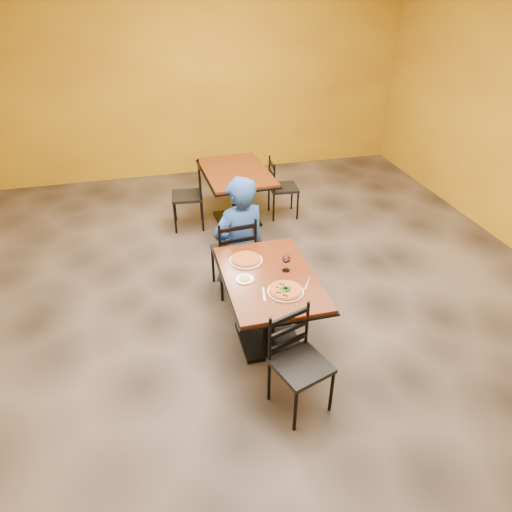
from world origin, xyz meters
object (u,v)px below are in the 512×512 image
object	(u,v)px
chair_main_far	(233,252)
table_second	(236,184)
wine_glass	(286,262)
pizza_main	(286,290)
side_plate	(245,279)
plate_far	(246,260)
chair_second_left	(187,196)
plate_main	(286,291)
chair_main_near	(301,366)
diner	(240,233)
chair_second_right	(283,188)
table_main	(269,294)
pizza_far	(246,259)

from	to	relation	value
chair_main_far	table_second	bearing A→B (deg)	-107.68
chair_main_far	wine_glass	world-z (taller)	wine_glass
chair_main_far	pizza_main	world-z (taller)	chair_main_far
chair_main_far	side_plate	size ratio (longest dim) A/B	5.80
chair_main_far	plate_far	bearing A→B (deg)	85.27
chair_main_far	chair_second_left	bearing A→B (deg)	-83.60
plate_main	side_plate	distance (m)	0.39
table_second	side_plate	distance (m)	2.57
chair_main_near	diner	xyz separation A→B (m)	(-0.08, 1.84, 0.21)
chair_main_near	diner	bearing A→B (deg)	74.29
plate_main	plate_far	size ratio (longest dim) A/B	1.00
chair_second_right	plate_main	bearing A→B (deg)	167.39
side_plate	wine_glass	distance (m)	0.41
table_main	pizza_main	distance (m)	0.34
plate_far	table_second	bearing A→B (deg)	80.17
chair_second_right	chair_main_far	bearing A→B (deg)	150.82
chair_second_right	pizza_main	distance (m)	2.93
plate_far	table_main	bearing A→B (deg)	-63.80
diner	table_second	bearing A→B (deg)	-116.22
chair_main_far	wine_glass	xyz separation A→B (m)	(0.31, -0.88, 0.38)
pizza_main	wine_glass	size ratio (longest dim) A/B	1.58
table_main	plate_far	bearing A→B (deg)	116.20
diner	pizza_main	distance (m)	1.29
chair_second_left	side_plate	world-z (taller)	chair_second_left
diner	chair_second_left	bearing A→B (deg)	-90.69
chair_second_right	pizza_main	xyz separation A→B (m)	(-0.85, -2.78, 0.35)
pizza_far	chair_main_far	bearing A→B (deg)	89.54
pizza_far	side_plate	distance (m)	0.31
chair_main_far	diner	bearing A→B (deg)	-139.05
diner	pizza_far	world-z (taller)	diner
table_main	chair_second_left	world-z (taller)	chair_second_left
side_plate	wine_glass	world-z (taller)	wine_glass
side_plate	wine_glass	xyz separation A→B (m)	(0.39, 0.05, 0.08)
table_main	side_plate	world-z (taller)	side_plate
chair_main_far	chair_second_right	world-z (taller)	chair_main_far
chair_main_near	plate_far	xyz separation A→B (m)	(-0.18, 1.11, 0.32)
plate_main	wine_glass	distance (m)	0.33
chair_second_left	side_plate	bearing A→B (deg)	10.34
table_second	plate_far	bearing A→B (deg)	-99.83
wine_glass	table_second	bearing A→B (deg)	88.30
table_main	side_plate	size ratio (longest dim) A/B	7.69
table_main	plate_main	bearing A→B (deg)	-75.58
wine_glass	plate_main	bearing A→B (deg)	-107.88
table_second	wine_glass	xyz separation A→B (m)	(-0.07, -2.47, 0.28)
diner	pizza_far	bearing A→B (deg)	66.85
side_plate	plate_far	bearing A→B (deg)	74.71
diner	pizza_far	xyz separation A→B (m)	(-0.10, -0.72, 0.13)
table_second	diner	world-z (taller)	diner
wine_glass	diner	bearing A→B (deg)	102.39
table_second	diner	distance (m)	1.53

